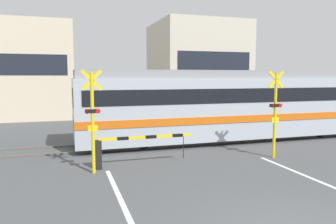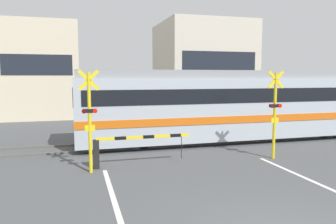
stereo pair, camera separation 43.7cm
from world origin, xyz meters
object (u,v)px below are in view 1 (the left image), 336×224
commuter_train (232,103)px  crossing_signal_right (275,110)px  crossing_barrier_near (124,146)px  crossing_barrier_far (187,119)px  pedestrian (152,109)px  crossing_signal_left (93,117)px

commuter_train → crossing_signal_right: size_ratio=4.50×
commuter_train → crossing_barrier_near: bearing=-150.9°
crossing_barrier_far → pedestrian: pedestrian is taller
crossing_barrier_far → crossing_signal_right: 6.80m
commuter_train → crossing_signal_left: bearing=-152.0°
crossing_barrier_near → crossing_barrier_far: same height
commuter_train → crossing_signal_left: size_ratio=4.50×
crossing_barrier_near → crossing_signal_left: crossing_signal_left is taller
commuter_train → crossing_barrier_far: 3.34m
commuter_train → crossing_signal_right: bearing=-93.1°
crossing_signal_left → pedestrian: size_ratio=1.89×
crossing_signal_right → crossing_barrier_near: bearing=175.7°
pedestrian → crossing_signal_right: bearing=-76.1°
crossing_barrier_far → crossing_signal_left: size_ratio=1.02×
crossing_barrier_far → crossing_signal_left: (-5.75, -6.63, 1.10)m
crossing_barrier_near → crossing_barrier_far: size_ratio=1.00×
commuter_train → crossing_signal_left: 7.94m
commuter_train → crossing_signal_left: commuter_train is taller
commuter_train → pedestrian: bearing=113.8°
commuter_train → crossing_barrier_near: size_ratio=4.42×
crossing_barrier_near → crossing_barrier_far: bearing=53.0°
commuter_train → crossing_barrier_near: 6.88m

